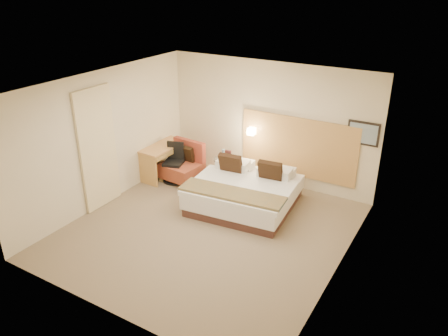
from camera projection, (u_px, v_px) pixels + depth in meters
The scene contains 19 objects.
floor at pixel (208, 230), 8.08m from camera, with size 4.80×5.00×0.02m, color #7D6B54.
ceiling at pixel (206, 85), 6.96m from camera, with size 4.80×5.00×0.02m, color white.
wall_back at pixel (269, 123), 9.49m from camera, with size 4.80×0.02×2.70m, color beige.
wall_front at pixel (101, 232), 5.55m from camera, with size 4.80×0.02×2.70m, color beige.
wall_left at pixel (105, 138), 8.63m from camera, with size 0.02×5.00×2.70m, color beige.
wall_right at pixel (345, 197), 6.40m from camera, with size 0.02×5.00×2.70m, color beige.
headboard_panel at pixel (297, 147), 9.30m from camera, with size 2.60×0.04×1.30m, color #BB8849.
art_frame at pixel (363, 133), 8.47m from camera, with size 0.62×0.03×0.47m, color black.
art_canvas at pixel (363, 134), 8.45m from camera, with size 0.54×0.01×0.39m, color #768DA2.
lamp_arm at pixel (253, 130), 9.66m from camera, with size 0.02×0.02×0.12m, color silver.
lamp_shade at pixel (251, 131), 9.61m from camera, with size 0.15×0.15×0.15m, color #F3E2BD.
curtain at pixel (98, 149), 8.47m from camera, with size 0.06×0.90×2.42m, color beige.
bottle_a at pixel (223, 154), 9.62m from camera, with size 0.06×0.06×0.21m, color #799CBC.
menu_folder at pixel (228, 155), 9.52m from camera, with size 0.14×0.05×0.23m, color #3B1918.
bed at pixel (245, 191), 8.80m from camera, with size 2.15×2.11×0.97m.
lounge_chair at pixel (183, 165), 9.89m from camera, with size 0.91×0.81×0.89m.
side_table at pixel (225, 170), 9.73m from camera, with size 0.65×0.65×0.58m.
desk at pixel (165, 152), 9.97m from camera, with size 0.60×1.23×0.76m.
desk_chair at pixel (174, 166), 9.84m from camera, with size 0.62×0.62×0.88m.
Camera 1 is at (3.75, -5.78, 4.38)m, focal length 35.00 mm.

